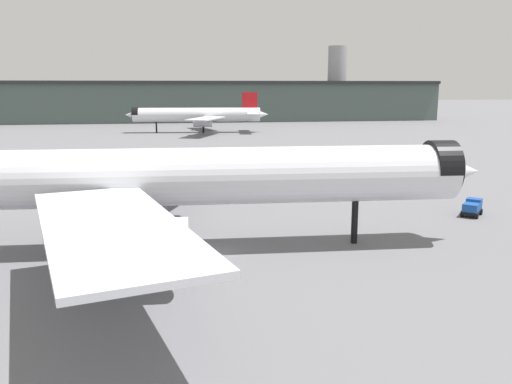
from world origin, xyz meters
name	(u,v)px	position (x,y,z in m)	size (l,w,h in m)	color
ground	(211,253)	(0.00, 0.00, 0.00)	(900.00, 900.00, 0.00)	slate
airliner_near_gate	(175,178)	(-2.88, 1.87, 6.57)	(56.97, 51.93, 14.92)	silver
airliner_far_taxiway	(198,115)	(8.10, 122.24, 5.48)	(44.94, 40.76, 12.44)	silver
terminal_building	(141,101)	(-10.85, 176.51, 8.37)	(250.42, 31.45, 30.79)	#475651
baggage_tug_wing	(472,207)	(30.89, 8.38, 0.97)	(3.39, 3.42, 1.85)	black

